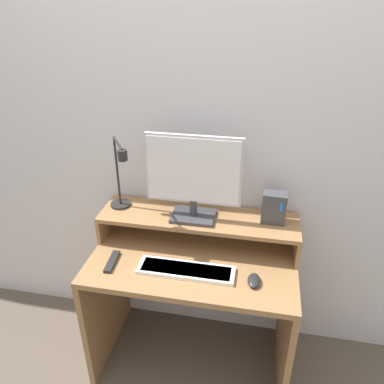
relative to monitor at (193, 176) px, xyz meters
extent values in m
cube|color=silver|center=(0.02, 0.19, 0.15)|extent=(6.00, 0.05, 2.50)
cube|color=olive|center=(0.02, -0.13, -0.40)|extent=(1.02, 0.57, 0.03)
cube|color=olive|center=(-0.47, -0.13, -0.76)|extent=(0.03, 0.57, 0.68)
cube|color=olive|center=(0.52, -0.13, -0.76)|extent=(0.03, 0.57, 0.68)
cube|color=olive|center=(-0.48, 0.02, -0.32)|extent=(0.02, 0.27, 0.14)
cube|color=olive|center=(0.52, 0.02, -0.32)|extent=(0.02, 0.27, 0.14)
cube|color=olive|center=(0.02, 0.02, -0.24)|extent=(1.02, 0.27, 0.02)
cube|color=#38383D|center=(0.00, 0.00, -0.22)|extent=(0.22, 0.16, 0.02)
cylinder|color=#38383D|center=(0.00, 0.00, -0.17)|extent=(0.04, 0.04, 0.08)
cube|color=#B7B7BC|center=(0.00, 0.00, 0.03)|extent=(0.47, 0.02, 0.35)
cube|color=silver|center=(0.00, -0.01, 0.03)|extent=(0.44, 0.01, 0.32)
cylinder|color=black|center=(-0.41, 0.05, -0.22)|extent=(0.11, 0.11, 0.01)
cylinder|color=black|center=(-0.41, 0.05, -0.03)|extent=(0.01, 0.01, 0.37)
cylinder|color=black|center=(-0.36, -0.03, 0.15)|extent=(0.11, 0.16, 0.01)
cylinder|color=black|center=(-0.31, -0.11, 0.13)|extent=(0.05, 0.05, 0.05)
cube|color=#3D3D42|center=(0.39, 0.04, -0.15)|extent=(0.12, 0.08, 0.16)
cube|color=#1972F2|center=(0.42, 0.00, -0.12)|extent=(0.01, 0.00, 0.05)
cube|color=white|center=(0.01, -0.24, -0.38)|extent=(0.46, 0.13, 0.02)
cube|color=silver|center=(0.01, -0.24, -0.37)|extent=(0.42, 0.10, 0.01)
ellipsoid|color=black|center=(0.33, -0.25, -0.37)|extent=(0.06, 0.10, 0.03)
cube|color=black|center=(-0.36, -0.24, -0.38)|extent=(0.05, 0.16, 0.02)
camera|label=1|loc=(0.30, -1.59, 0.77)|focal=35.00mm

